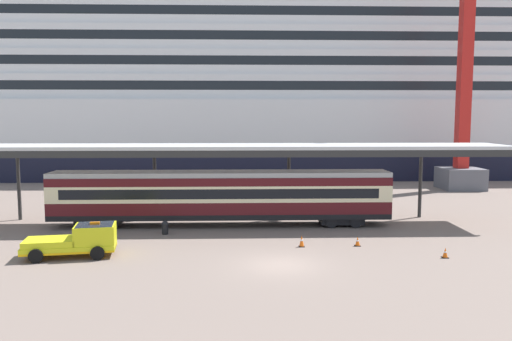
% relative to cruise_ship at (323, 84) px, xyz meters
% --- Properties ---
extents(ground_plane, '(400.00, 400.00, 0.00)m').
position_rel_cruise_ship_xyz_m(ground_plane, '(-10.21, -48.96, -13.08)').
color(ground_plane, '#74635A').
extents(cruise_ship, '(170.91, 25.59, 38.58)m').
position_rel_cruise_ship_xyz_m(cruise_ship, '(0.00, 0.00, 0.00)').
color(cruise_ship, black).
rests_on(cruise_ship, ground).
extents(platform_canopy, '(42.91, 5.25, 6.06)m').
position_rel_cruise_ship_xyz_m(platform_canopy, '(-13.84, -38.15, -7.26)').
color(platform_canopy, silver).
rests_on(platform_canopy, ground).
extents(train_carriage, '(25.16, 2.81, 4.11)m').
position_rel_cruise_ship_xyz_m(train_carriage, '(-13.84, -38.55, -10.77)').
color(train_carriage, black).
rests_on(train_carriage, ground).
extents(service_truck, '(5.45, 2.86, 2.02)m').
position_rel_cruise_ship_xyz_m(service_truck, '(-21.87, -46.84, -12.09)').
color(service_truck, yellow).
rests_on(service_truck, ground).
extents(traffic_cone_near, '(0.36, 0.36, 0.75)m').
position_rel_cruise_ship_xyz_m(traffic_cone_near, '(-8.52, -45.05, -12.71)').
color(traffic_cone_near, black).
rests_on(traffic_cone_near, ground).
extents(traffic_cone_mid, '(0.36, 0.36, 0.60)m').
position_rel_cruise_ship_xyz_m(traffic_cone_mid, '(-4.95, -44.96, -12.79)').
color(traffic_cone_mid, black).
rests_on(traffic_cone_mid, ground).
extents(traffic_cone_far, '(0.36, 0.36, 0.60)m').
position_rel_cruise_ship_xyz_m(traffic_cone_far, '(-0.48, -47.85, -12.79)').
color(traffic_cone_far, black).
rests_on(traffic_cone_far, ground).
extents(dockside_crane, '(14.91, 4.40, 52.06)m').
position_rel_cruise_ship_xyz_m(dockside_crane, '(13.24, -19.77, 2.99)').
color(dockside_crane, '#595960').
rests_on(dockside_crane, ground).
extents(quay_bollard, '(0.48, 0.48, 0.96)m').
position_rel_cruise_ship_xyz_m(quay_bollard, '(-17.64, -41.30, -12.56)').
color(quay_bollard, black).
rests_on(quay_bollard, ground).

